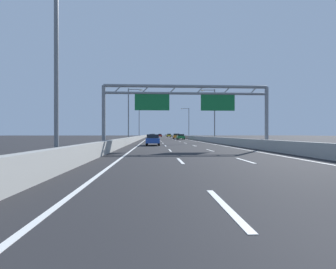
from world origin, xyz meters
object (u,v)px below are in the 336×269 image
(streetlamp_left_near, at_px, (61,48))
(red_car, at_px, (160,135))
(yellow_car, at_px, (169,135))
(green_car, at_px, (180,137))
(sign_gantry, at_px, (186,100))
(streetlamp_left_far, at_px, (140,121))
(streetlamp_right_far, at_px, (188,121))
(blue_car, at_px, (153,140))
(orange_car, at_px, (176,136))
(streetlamp_right_mid, at_px, (213,112))
(silver_car, at_px, (152,136))
(streetlamp_left_mid, at_px, (130,112))
(black_car, at_px, (153,135))

(streetlamp_left_near, height_order, red_car, streetlamp_left_near)
(yellow_car, bearing_deg, green_car, -90.06)
(red_car, bearing_deg, sign_gantry, -89.89)
(yellow_car, bearing_deg, sign_gantry, -92.30)
(sign_gantry, bearing_deg, red_car, 90.11)
(streetlamp_left_near, xyz_separation_m, streetlamp_left_far, (0.00, 68.69, 0.00))
(streetlamp_right_far, height_order, blue_car, streetlamp_right_far)
(orange_car, height_order, yellow_car, orange_car)
(red_car, bearing_deg, streetlamp_right_mid, -84.50)
(streetlamp_left_near, bearing_deg, silver_car, 86.68)
(streetlamp_left_far, relative_size, orange_car, 2.09)
(streetlamp_left_near, distance_m, streetlamp_right_mid, 37.45)
(streetlamp_left_mid, height_order, orange_car, streetlamp_left_mid)
(orange_car, bearing_deg, black_car, 97.55)
(streetlamp_left_mid, relative_size, orange_car, 2.09)
(sign_gantry, height_order, green_car, sign_gantry)
(streetlamp_left_far, xyz_separation_m, yellow_car, (11.16, 37.63, -4.61))
(streetlamp_left_near, height_order, streetlamp_left_mid, same)
(sign_gantry, bearing_deg, silver_car, 94.02)
(green_car, bearing_deg, yellow_car, 89.94)
(silver_car, bearing_deg, orange_car, 6.16)
(sign_gantry, height_order, silver_car, sign_gantry)
(sign_gantry, relative_size, black_car, 3.57)
(sign_gantry, xyz_separation_m, blue_car, (-3.34, 7.90, -4.10))
(streetlamp_left_far, bearing_deg, silver_car, -40.92)
(green_car, height_order, black_car, black_car)
(blue_car, xyz_separation_m, yellow_car, (7.06, 84.82, 0.06))
(streetlamp_left_mid, bearing_deg, green_car, 61.36)
(streetlamp_left_near, bearing_deg, blue_car, 79.20)
(blue_car, bearing_deg, sign_gantry, -67.11)
(streetlamp_left_mid, bearing_deg, sign_gantry, -70.28)
(streetlamp_left_near, bearing_deg, sign_gantry, 61.33)
(streetlamp_right_far, distance_m, red_car, 46.28)
(streetlamp_left_far, bearing_deg, yellow_car, 73.48)
(green_car, distance_m, yellow_car, 51.64)
(sign_gantry, height_order, streetlamp_right_mid, streetlamp_right_mid)
(streetlamp_right_mid, distance_m, blue_car, 17.44)
(streetlamp_left_far, height_order, blue_car, streetlamp_left_far)
(streetlamp_left_near, xyz_separation_m, streetlamp_right_mid, (14.93, 34.34, 0.00))
(streetlamp_right_mid, distance_m, silver_car, 33.32)
(silver_car, xyz_separation_m, yellow_car, (7.37, 40.92, 0.05))
(streetlamp_right_mid, xyz_separation_m, orange_car, (-3.89, 31.84, -4.62))
(black_car, bearing_deg, green_car, -83.72)
(streetlamp_left_far, xyz_separation_m, blue_car, (4.10, -47.19, -4.67))
(streetlamp_left_near, bearing_deg, yellow_car, 84.01)
(streetlamp_left_near, distance_m, orange_car, 67.26)
(streetlamp_right_far, xyz_separation_m, red_car, (-7.69, 45.40, -4.65))
(streetlamp_left_far, xyz_separation_m, red_car, (7.25, 45.40, -4.65))
(green_car, xyz_separation_m, blue_car, (-7.00, -33.17, -0.01))
(streetlamp_left_mid, height_order, streetlamp_right_mid, same)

